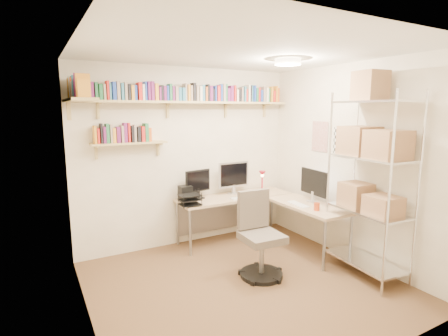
# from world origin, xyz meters

# --- Properties ---
(ground) EXTENTS (3.20, 3.20, 0.00)m
(ground) POSITION_xyz_m (0.00, 0.00, 0.00)
(ground) COLOR #4F3122
(ground) RESTS_ON ground
(room_shell) EXTENTS (3.24, 3.04, 2.52)m
(room_shell) POSITION_xyz_m (0.00, 0.00, 1.55)
(room_shell) COLOR beige
(room_shell) RESTS_ON ground
(wall_shelves) EXTENTS (3.12, 1.09, 0.79)m
(wall_shelves) POSITION_xyz_m (-0.42, 1.30, 2.03)
(wall_shelves) COLOR #D8BC7A
(wall_shelves) RESTS_ON ground
(corner_desk) EXTENTS (1.82, 1.74, 1.16)m
(corner_desk) POSITION_xyz_m (0.66, 0.99, 0.66)
(corner_desk) COLOR tan
(corner_desk) RESTS_ON ground
(office_chair) EXTENTS (0.52, 0.53, 0.99)m
(office_chair) POSITION_xyz_m (0.28, 0.11, 0.42)
(office_chair) COLOR black
(office_chair) RESTS_ON ground
(wire_rack) EXTENTS (0.53, 0.95, 2.34)m
(wire_rack) POSITION_xyz_m (1.36, -0.48, 1.40)
(wire_rack) COLOR silver
(wire_rack) RESTS_ON ground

